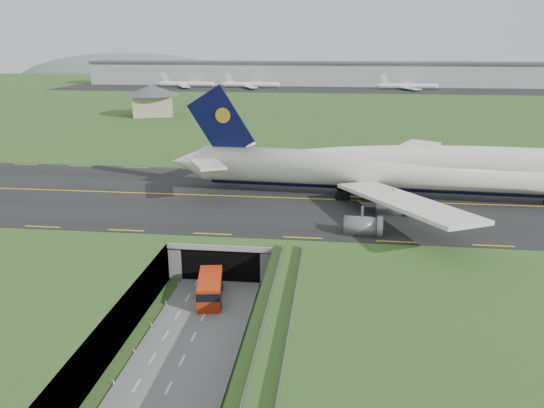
# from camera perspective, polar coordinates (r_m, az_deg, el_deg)

# --- Properties ---
(ground) EXTENTS (900.00, 900.00, 0.00)m
(ground) POSITION_cam_1_polar(r_m,az_deg,el_deg) (74.31, -6.83, -10.97)
(ground) COLOR #2E5622
(ground) RESTS_ON ground
(airfield_deck) EXTENTS (800.00, 800.00, 6.00)m
(airfield_deck) POSITION_cam_1_polar(r_m,az_deg,el_deg) (72.95, -6.91, -8.89)
(airfield_deck) COLOR gray
(airfield_deck) RESTS_ON ground
(trench_road) EXTENTS (12.00, 75.00, 0.20)m
(trench_road) POSITION_cam_1_polar(r_m,az_deg,el_deg) (67.96, -8.33, -13.83)
(trench_road) COLOR slate
(trench_road) RESTS_ON ground
(taxiway) EXTENTS (800.00, 44.00, 0.18)m
(taxiway) POSITION_cam_1_polar(r_m,az_deg,el_deg) (102.06, -2.68, 0.76)
(taxiway) COLOR black
(taxiway) RESTS_ON airfield_deck
(tunnel_portal) EXTENTS (17.00, 22.30, 6.00)m
(tunnel_portal) POSITION_cam_1_polar(r_m,az_deg,el_deg) (87.77, -4.39, -3.95)
(tunnel_portal) COLOR gray
(tunnel_portal) RESTS_ON ground
(guideway) EXTENTS (3.00, 53.00, 7.05)m
(guideway) POSITION_cam_1_polar(r_m,az_deg,el_deg) (53.64, -0.01, -16.29)
(guideway) COLOR #A8A8A3
(guideway) RESTS_ON ground
(jumbo_jet) EXTENTS (104.05, 65.08, 21.56)m
(jumbo_jet) POSITION_cam_1_polar(r_m,az_deg,el_deg) (103.29, 16.49, 3.55)
(jumbo_jet) COLOR silver
(jumbo_jet) RESTS_ON ground
(shuttle_tram) EXTENTS (4.63, 8.95, 3.45)m
(shuttle_tram) POSITION_cam_1_polar(r_m,az_deg,el_deg) (75.16, -6.67, -9.00)
(shuttle_tram) COLOR #B72B0C
(shuttle_tram) RESTS_ON ground
(service_building) EXTENTS (28.58, 28.58, 12.16)m
(service_building) POSITION_cam_1_polar(r_m,az_deg,el_deg) (220.31, -12.80, 11.11)
(service_building) COLOR tan
(service_building) RESTS_ON ground
(cargo_terminal) EXTENTS (320.00, 67.00, 15.60)m
(cargo_terminal) POSITION_cam_1_polar(r_m,az_deg,el_deg) (363.93, 4.31, 13.84)
(cargo_terminal) COLOR #B2B2B2
(cargo_terminal) RESTS_ON ground
(distant_hills) EXTENTS (700.00, 91.00, 60.00)m
(distant_hills) POSITION_cam_1_polar(r_m,az_deg,el_deg) (497.40, 12.61, 12.30)
(distant_hills) COLOR slate
(distant_hills) RESTS_ON ground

